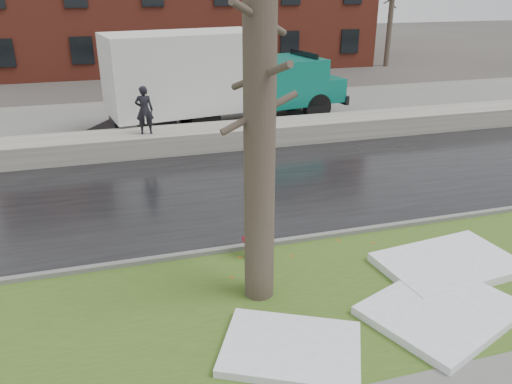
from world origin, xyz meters
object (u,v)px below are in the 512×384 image
object	(u,v)px
fire_hydrant	(253,236)
tree	(260,117)
worker	(144,110)
box_truck	(214,78)

from	to	relation	value
fire_hydrant	tree	world-z (taller)	tree
tree	worker	bearing A→B (deg)	98.17
fire_hydrant	worker	world-z (taller)	worker
worker	fire_hydrant	bearing A→B (deg)	106.55
box_truck	tree	bearing A→B (deg)	-107.94
tree	box_truck	distance (m)	12.38
fire_hydrant	tree	xyz separation A→B (m)	(-0.26, -1.36, 2.98)
tree	box_truck	size ratio (longest dim) A/B	0.59
box_truck	fire_hydrant	bearing A→B (deg)	-107.60
fire_hydrant	box_truck	distance (m)	11.01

